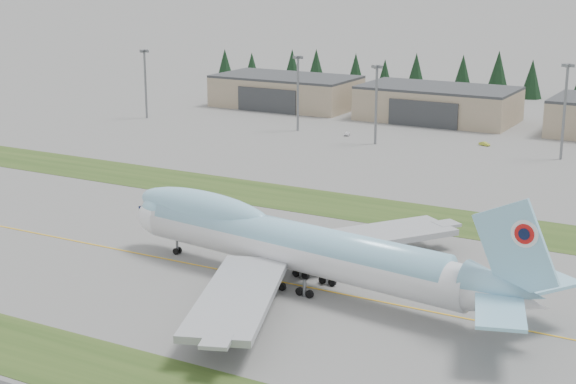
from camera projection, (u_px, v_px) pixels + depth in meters
The scene contains 11 objects.
ground at pixel (213, 269), 145.92m from camera, with size 7000.00×7000.00×0.00m, color #61615F.
grass_strip_near at pixel (49, 356), 113.83m from camera, with size 400.00×14.00×0.08m, color #2B4518.
grass_strip_far at pixel (333, 204), 183.93m from camera, with size 400.00×18.00×0.08m, color #2B4518.
taxiway_line_main at pixel (213, 269), 145.92m from camera, with size 400.00×0.40×0.02m, color gold.
boeing_747_freighter at pixel (293, 244), 137.05m from camera, with size 76.73×65.45×20.14m.
hangar_left at pixel (286, 91), 304.04m from camera, with size 48.00×26.60×10.80m.
hangar_center at pixel (438, 104), 278.20m from camera, with size 48.00×26.60×10.80m.
floodlight_masts at pixel (406, 88), 238.76m from camera, with size 180.44×10.01×24.35m.
service_vehicle_a at pixel (347, 136), 255.62m from camera, with size 1.34×3.32×1.13m, color white.
service_vehicle_b at pixel (484, 146), 241.73m from camera, with size 1.13×3.20×1.05m, color #A7B22C.
conifer_belt at pixel (570, 80), 317.46m from camera, with size 272.57×15.28×16.90m.
Camera 1 is at (77.84, -114.38, 49.68)m, focal length 55.00 mm.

